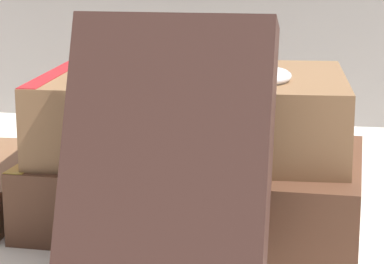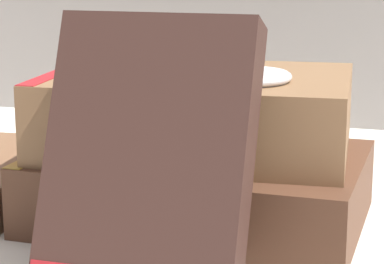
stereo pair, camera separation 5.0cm
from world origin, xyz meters
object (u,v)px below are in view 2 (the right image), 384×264
at_px(book_leaning_front, 148,164).
at_px(pocket_watch, 245,76).
at_px(book_flat_top, 191,111).
at_px(book_flat_bottom, 193,186).
at_px(reading_glasses, 168,152).

height_order(book_leaning_front, pocket_watch, book_leaning_front).
bearing_deg(pocket_watch, book_flat_top, 153.65).
bearing_deg(book_leaning_front, book_flat_bottom, 94.15).
distance_m(book_flat_bottom, reading_glasses, 0.18).
height_order(book_flat_bottom, reading_glasses, book_flat_bottom).
height_order(pocket_watch, reading_glasses, pocket_watch).
relative_size(book_flat_top, book_leaning_front, 1.43).
relative_size(pocket_watch, reading_glasses, 0.61).
distance_m(book_flat_top, reading_glasses, 0.17).
xyz_separation_m(book_flat_bottom, book_leaning_front, (0.01, -0.11, 0.04)).
distance_m(book_leaning_front, pocket_watch, 0.11).
bearing_deg(pocket_watch, book_leaning_front, -105.39).
xyz_separation_m(book_flat_bottom, pocket_watch, (0.04, -0.01, 0.08)).
bearing_deg(book_flat_top, book_leaning_front, -88.25).
bearing_deg(reading_glasses, pocket_watch, -55.15).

